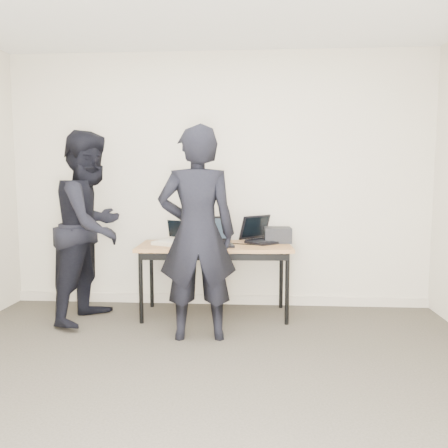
# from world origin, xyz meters

# --- Properties ---
(room) EXTENTS (4.60, 4.60, 2.80)m
(room) POSITION_xyz_m (0.00, 0.00, 1.35)
(room) COLOR #3E392F
(room) RESTS_ON ground
(desk) EXTENTS (1.52, 0.71, 0.72)m
(desk) POSITION_xyz_m (-0.00, 1.83, 0.66)
(desk) COLOR olive
(desk) RESTS_ON ground
(laptop_beige) EXTENTS (0.40, 0.40, 0.25)m
(laptop_beige) POSITION_xyz_m (-0.42, 1.84, 0.77)
(laptop_beige) COLOR #C0B499
(laptop_beige) RESTS_ON desk
(laptop_center) EXTENTS (0.43, 0.42, 0.28)m
(laptop_center) POSITION_xyz_m (-0.02, 1.79, 0.78)
(laptop_center) COLOR black
(laptop_center) RESTS_ON desk
(laptop_right) EXTENTS (0.51, 0.51, 0.27)m
(laptop_right) POSITION_xyz_m (0.47, 2.02, 0.78)
(laptop_right) COLOR black
(laptop_right) RESTS_ON desk
(leather_satchel) EXTENTS (0.37, 0.20, 0.25)m
(leather_satchel) POSITION_xyz_m (-0.19, 2.05, 0.85)
(leather_satchel) COLOR brown
(leather_satchel) RESTS_ON desk
(tissue) EXTENTS (0.14, 0.11, 0.08)m
(tissue) POSITION_xyz_m (-0.16, 2.06, 1.00)
(tissue) COLOR white
(tissue) RESTS_ON leather_satchel
(equipment_box) EXTENTS (0.28, 0.24, 0.15)m
(equipment_box) POSITION_xyz_m (0.62, 2.02, 0.80)
(equipment_box) COLOR black
(equipment_box) RESTS_ON desk
(power_brick) EXTENTS (0.10, 0.07, 0.03)m
(power_brick) POSITION_xyz_m (-0.23, 1.66, 0.74)
(power_brick) COLOR black
(power_brick) RESTS_ON desk
(cables) EXTENTS (1.02, 0.29, 0.01)m
(cables) POSITION_xyz_m (-0.08, 1.77, 0.72)
(cables) COLOR silver
(cables) RESTS_ON desk
(person_typist) EXTENTS (0.71, 0.51, 1.81)m
(person_typist) POSITION_xyz_m (-0.10, 1.20, 0.91)
(person_typist) COLOR black
(person_typist) RESTS_ON ground
(person_observer) EXTENTS (0.86, 1.01, 1.82)m
(person_observer) POSITION_xyz_m (-1.18, 1.65, 0.91)
(person_observer) COLOR black
(person_observer) RESTS_ON ground
(baseboard) EXTENTS (4.50, 0.03, 0.10)m
(baseboard) POSITION_xyz_m (0.00, 2.23, 0.05)
(baseboard) COLOR beige
(baseboard) RESTS_ON ground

